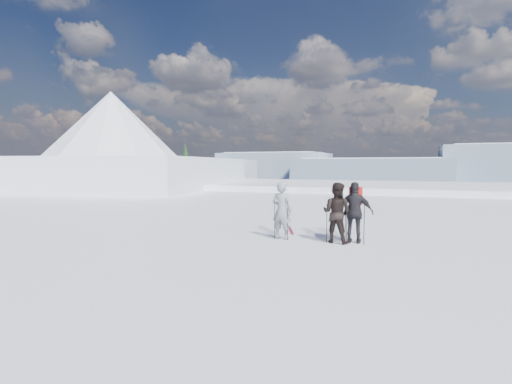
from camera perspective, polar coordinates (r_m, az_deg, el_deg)
lake_basin at (r=40.70m, az=17.30°, el=-8.78°), size 820.00×820.00×71.62m
far_mountain_range at (r=465.28m, az=24.83°, el=2.45°), size 770.00×110.00×53.00m
near_ridge at (r=49.12m, az=-15.36°, el=-2.99°), size 31.37×35.68×25.62m
skier_grey at (r=12.63m, az=3.71°, el=-2.66°), size 0.73×0.54×1.82m
skier_dark at (r=12.26m, az=11.42°, el=-2.93°), size 1.01×0.85×1.83m
skier_pack at (r=12.35m, az=13.94°, el=-2.87°), size 1.10×0.51×1.84m
backpack at (r=12.51m, az=14.12°, el=2.69°), size 0.41×0.24×0.54m
ski_poles at (r=12.33m, az=9.67°, el=-4.25°), size 2.77×0.28×1.30m
skis_loose at (r=14.42m, az=4.71°, el=-5.43°), size 0.75×1.67×0.03m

